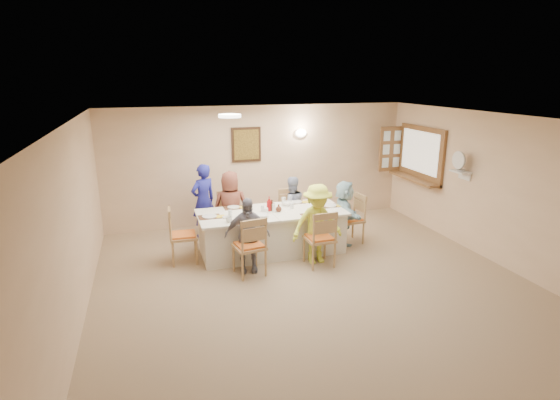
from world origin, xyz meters
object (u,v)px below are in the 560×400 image
object	(u,v)px
desk_fan	(460,164)
diner_back_left	(231,207)
serving_hatch	(421,154)
chair_left_end	(184,235)
chair_back_left	(230,216)
chair_front_left	(249,245)
chair_right_end	(350,219)
caregiver	(204,201)
chair_front_right	(319,237)
condiment_ketchup	(269,204)
diner_right_end	(344,212)
diner_front_right	(317,224)
dining_table	(272,232)
diner_front_left	(247,235)
diner_back_right	(291,207)
chair_back_right	(289,212)

from	to	relation	value
desk_fan	diner_back_left	xyz separation A→B (m)	(-3.96, 1.34, -0.86)
serving_hatch	chair_left_end	size ratio (longest dim) A/B	1.54
chair_back_left	diner_back_left	distance (m)	0.25
chair_front_left	chair_left_end	bearing A→B (deg)	-49.27
chair_right_end	caregiver	bearing A→B (deg)	-119.18
chair_front_right	chair_front_left	bearing A→B (deg)	-1.80
chair_front_right	condiment_ketchup	distance (m)	1.12
chair_right_end	diner_back_left	bearing A→B (deg)	-112.87
chair_front_left	diner_right_end	world-z (taller)	diner_right_end
chair_back_left	diner_front_right	size ratio (longest dim) A/B	0.69
chair_left_end	diner_right_end	world-z (taller)	diner_right_end
chair_front_left	chair_right_end	bearing A→B (deg)	-168.76
serving_hatch	dining_table	xyz separation A→B (m)	(-3.47, -0.69, -1.12)
chair_left_end	chair_back_left	bearing A→B (deg)	-47.00
chair_front_left	chair_right_end	size ratio (longest dim) A/B	1.05
caregiver	diner_front_left	bearing A→B (deg)	77.63
chair_front_left	diner_back_right	size ratio (longest dim) A/B	0.82
diner_right_end	condiment_ketchup	distance (m)	1.48
serving_hatch	chair_back_left	distance (m)	4.20
desk_fan	diner_back_right	world-z (taller)	desk_fan
diner_right_end	condiment_ketchup	bearing A→B (deg)	98.54
chair_back_right	diner_front_right	xyz separation A→B (m)	(0.00, -1.48, 0.24)
chair_back_left	chair_left_end	xyz separation A→B (m)	(-0.95, -0.80, 0.01)
diner_front_left	chair_right_end	bearing A→B (deg)	25.94
diner_back_left	desk_fan	bearing A→B (deg)	166.59
diner_front_left	condiment_ketchup	size ratio (longest dim) A/B	4.75
chair_back_right	caregiver	size ratio (longest dim) A/B	0.61
condiment_ketchup	chair_back_right	bearing A→B (deg)	50.30
chair_left_end	diner_back_right	bearing A→B (deg)	-69.55
chair_front_left	condiment_ketchup	size ratio (longest dim) A/B	3.80
chair_right_end	desk_fan	bearing A→B (deg)	64.59
serving_hatch	dining_table	world-z (taller)	serving_hatch
dining_table	chair_back_right	xyz separation A→B (m)	(0.60, 0.80, 0.07)
dining_table	chair_front_left	size ratio (longest dim) A/B	2.62
chair_back_left	caregiver	bearing A→B (deg)	141.26
diner_back_right	diner_right_end	size ratio (longest dim) A/B	0.99
chair_right_end	caregiver	distance (m)	2.85
chair_back_right	chair_front_left	xyz separation A→B (m)	(-1.20, -1.60, 0.05)
dining_table	diner_front_right	distance (m)	0.96
chair_back_right	diner_front_right	bearing A→B (deg)	-81.25
diner_back_right	diner_front_right	size ratio (longest dim) A/B	0.88
diner_right_end	caregiver	world-z (taller)	caregiver
chair_front_right	diner_front_right	bearing A→B (deg)	-91.80
chair_front_right	diner_back_left	world-z (taller)	diner_back_left
diner_back_left	caregiver	bearing A→B (deg)	-40.93
caregiver	condiment_ketchup	world-z (taller)	caregiver
diner_back_right	desk_fan	bearing A→B (deg)	153.57
chair_back_right	diner_right_end	xyz separation A→B (m)	(0.82, -0.80, 0.16)
serving_hatch	diner_back_right	bearing A→B (deg)	-179.86
chair_back_right	condiment_ketchup	distance (m)	1.08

